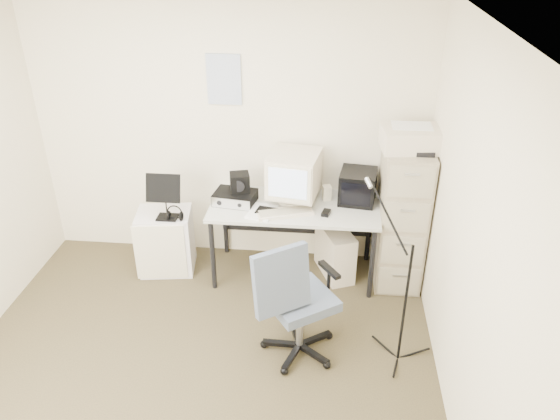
# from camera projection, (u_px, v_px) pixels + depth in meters

# --- Properties ---
(floor) EXTENTS (3.60, 3.60, 0.01)m
(floor) POSITION_uv_depth(u_px,v_px,m) (193.00, 382.00, 4.00)
(floor) COLOR #382E20
(floor) RESTS_ON ground
(ceiling) EXTENTS (3.60, 3.60, 0.01)m
(ceiling) POSITION_uv_depth(u_px,v_px,m) (155.00, 29.00, 2.79)
(ceiling) COLOR white
(ceiling) RESTS_ON ground
(wall_back) EXTENTS (3.60, 0.02, 2.50)m
(wall_back) POSITION_uv_depth(u_px,v_px,m) (229.00, 134.00, 4.96)
(wall_back) COLOR beige
(wall_back) RESTS_ON ground
(wall_right) EXTENTS (0.02, 3.60, 2.50)m
(wall_right) POSITION_uv_depth(u_px,v_px,m) (474.00, 252.00, 3.24)
(wall_right) COLOR beige
(wall_right) RESTS_ON ground
(wall_calendar) EXTENTS (0.30, 0.02, 0.44)m
(wall_calendar) POSITION_uv_depth(u_px,v_px,m) (224.00, 80.00, 4.71)
(wall_calendar) COLOR white
(wall_calendar) RESTS_ON wall_back
(filing_cabinet) EXTENTS (0.40, 0.60, 1.30)m
(filing_cabinet) POSITION_uv_depth(u_px,v_px,m) (401.00, 217.00, 4.84)
(filing_cabinet) COLOR tan
(filing_cabinet) RESTS_ON floor
(printer) EXTENTS (0.51, 0.38, 0.18)m
(printer) POSITION_uv_depth(u_px,v_px,m) (411.00, 139.00, 4.46)
(printer) COLOR beige
(printer) RESTS_ON filing_cabinet
(desk) EXTENTS (1.50, 0.70, 0.73)m
(desk) POSITION_uv_depth(u_px,v_px,m) (294.00, 240.00, 5.03)
(desk) COLOR beige
(desk) RESTS_ON floor
(crt_monitor) EXTENTS (0.49, 0.50, 0.46)m
(crt_monitor) POSITION_uv_depth(u_px,v_px,m) (294.00, 178.00, 4.81)
(crt_monitor) COLOR beige
(crt_monitor) RESTS_ON desk
(crt_tv) EXTENTS (0.35, 0.37, 0.29)m
(crt_tv) POSITION_uv_depth(u_px,v_px,m) (358.00, 186.00, 4.86)
(crt_tv) COLOR black
(crt_tv) RESTS_ON desk
(desk_speaker) EXTENTS (0.09, 0.09, 0.14)m
(desk_speaker) POSITION_uv_depth(u_px,v_px,m) (327.00, 193.00, 4.92)
(desk_speaker) COLOR beige
(desk_speaker) RESTS_ON desk
(keyboard) EXTENTS (0.51, 0.32, 0.03)m
(keyboard) POSITION_uv_depth(u_px,v_px,m) (285.00, 213.00, 4.70)
(keyboard) COLOR beige
(keyboard) RESTS_ON desk
(mouse) EXTENTS (0.09, 0.12, 0.03)m
(mouse) POSITION_uv_depth(u_px,v_px,m) (326.00, 213.00, 4.70)
(mouse) COLOR black
(mouse) RESTS_ON desk
(radio_receiver) EXTENTS (0.40, 0.31, 0.10)m
(radio_receiver) POSITION_uv_depth(u_px,v_px,m) (235.00, 197.00, 4.87)
(radio_receiver) COLOR black
(radio_receiver) RESTS_ON desk
(radio_speaker) EXTENTS (0.20, 0.19, 0.17)m
(radio_speaker) POSITION_uv_depth(u_px,v_px,m) (240.00, 182.00, 4.83)
(radio_speaker) COLOR black
(radio_speaker) RESTS_ON radio_receiver
(papers) EXTENTS (0.27, 0.32, 0.02)m
(papers) POSITION_uv_depth(u_px,v_px,m) (262.00, 212.00, 4.73)
(papers) COLOR white
(papers) RESTS_ON desk
(pc_tower) EXTENTS (0.40, 0.55, 0.47)m
(pc_tower) POSITION_uv_depth(u_px,v_px,m) (335.00, 251.00, 5.10)
(pc_tower) COLOR beige
(pc_tower) RESTS_ON floor
(office_chair) EXTENTS (0.83, 0.83, 1.03)m
(office_chair) POSITION_uv_depth(u_px,v_px,m) (300.00, 298.00, 4.03)
(office_chair) COLOR #3C4555
(office_chair) RESTS_ON floor
(side_cart) EXTENTS (0.54, 0.46, 0.60)m
(side_cart) POSITION_uv_depth(u_px,v_px,m) (166.00, 241.00, 5.13)
(side_cart) COLOR silver
(side_cart) RESTS_ON floor
(music_stand) EXTENTS (0.31, 0.17, 0.45)m
(music_stand) POSITION_uv_depth(u_px,v_px,m) (165.00, 196.00, 4.80)
(music_stand) COLOR black
(music_stand) RESTS_ON side_cart
(headphones) EXTENTS (0.19, 0.19, 0.03)m
(headphones) POSITION_uv_depth(u_px,v_px,m) (175.00, 215.00, 4.86)
(headphones) COLOR black
(headphones) RESTS_ON side_cart
(mic_stand) EXTENTS (0.03, 0.03, 1.34)m
(mic_stand) POSITION_uv_depth(u_px,v_px,m) (407.00, 287.00, 3.89)
(mic_stand) COLOR black
(mic_stand) RESTS_ON floor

